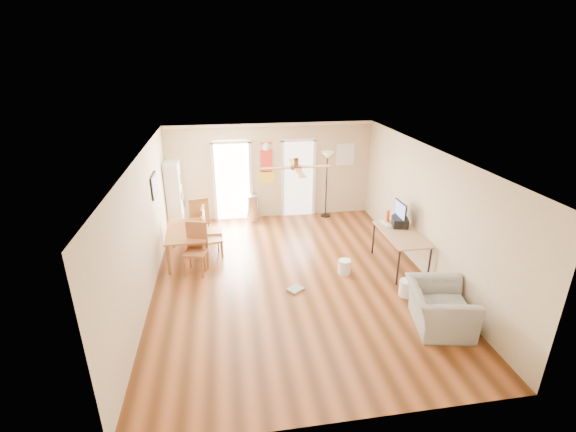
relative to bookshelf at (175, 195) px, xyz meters
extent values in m
plane|color=brown|center=(2.55, -3.17, -0.89)|extent=(7.00, 7.00, 0.00)
cube|color=red|center=(2.43, 0.31, 0.66)|extent=(0.46, 0.03, 1.10)
cube|color=white|center=(4.60, 0.30, 0.81)|extent=(0.50, 0.04, 0.60)
cube|color=black|center=(-0.17, -1.77, 0.81)|extent=(0.04, 0.66, 0.48)
cylinder|color=#ACACAF|center=(2.00, 0.06, -0.52)|extent=(0.42, 0.42, 0.74)
cube|color=white|center=(4.75, -2.47, -0.10)|extent=(0.15, 0.39, 0.01)
cube|color=black|center=(5.00, -2.65, -0.01)|extent=(0.41, 0.45, 0.19)
cylinder|color=#E14C14|center=(4.85, -2.32, 0.02)|extent=(0.09, 0.09, 0.25)
cylinder|color=white|center=(3.66, -3.10, -0.74)|extent=(0.31, 0.31, 0.30)
cylinder|color=white|center=(4.58, -4.10, -0.73)|extent=(0.35, 0.35, 0.32)
cube|color=gray|center=(2.54, -3.60, -0.87)|extent=(0.37, 0.35, 0.04)
imported|color=gray|center=(4.70, -5.06, -0.53)|extent=(1.17, 1.28, 0.72)
camera|label=1|loc=(1.32, -10.25, 3.40)|focal=25.27mm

